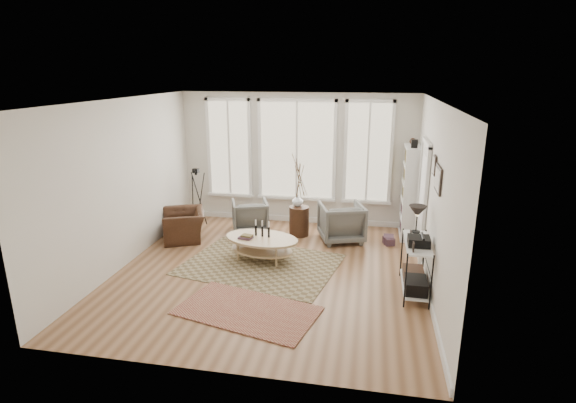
% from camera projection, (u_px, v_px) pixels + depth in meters
% --- Properties ---
extents(room, '(5.50, 5.54, 2.90)m').
position_uv_depth(room, '(271.00, 192.00, 7.40)').
color(room, '#9A6E4C').
rests_on(room, ground).
extents(bay_window, '(4.14, 0.12, 2.24)m').
position_uv_depth(bay_window, '(297.00, 152.00, 9.88)').
color(bay_window, tan).
rests_on(bay_window, ground).
extents(door, '(0.09, 1.06, 2.22)m').
position_uv_depth(door, '(423.00, 199.00, 8.09)').
color(door, silver).
rests_on(door, ground).
extents(bookcase, '(0.31, 0.85, 2.06)m').
position_uv_depth(bookcase, '(410.00, 192.00, 9.17)').
color(bookcase, white).
rests_on(bookcase, ground).
extents(low_shelf, '(0.38, 1.08, 1.30)m').
position_uv_depth(low_shelf, '(416.00, 261.00, 6.93)').
color(low_shelf, white).
rests_on(low_shelf, ground).
extents(wall_art, '(0.04, 0.88, 0.44)m').
position_uv_depth(wall_art, '(437.00, 175.00, 6.54)').
color(wall_art, black).
rests_on(wall_art, ground).
extents(rug_main, '(2.97, 2.46, 0.01)m').
position_uv_depth(rug_main, '(261.00, 264.00, 8.04)').
color(rug_main, brown).
rests_on(rug_main, ground).
extents(rug_runner, '(2.19, 1.56, 0.01)m').
position_uv_depth(rug_runner, '(247.00, 310.00, 6.48)').
color(rug_runner, maroon).
rests_on(rug_runner, ground).
extents(coffee_table, '(1.51, 1.12, 0.63)m').
position_uv_depth(coffee_table, '(261.00, 242.00, 8.17)').
color(coffee_table, tan).
rests_on(coffee_table, ground).
extents(armchair_left, '(0.95, 0.96, 0.69)m').
position_uv_depth(armchair_left, '(250.00, 216.00, 9.64)').
color(armchair_left, slate).
rests_on(armchair_left, ground).
extents(armchair_right, '(1.06, 1.08, 0.78)m').
position_uv_depth(armchair_right, '(341.00, 222.00, 9.09)').
color(armchair_right, slate).
rests_on(armchair_right, ground).
extents(side_table, '(0.41, 0.41, 1.74)m').
position_uv_depth(side_table, '(299.00, 197.00, 9.26)').
color(side_table, '#3A2215').
rests_on(side_table, ground).
extents(vase, '(0.27, 0.27, 0.24)m').
position_uv_depth(vase, '(298.00, 200.00, 9.36)').
color(vase, silver).
rests_on(vase, side_table).
extents(accent_chair, '(1.18, 1.12, 0.60)m').
position_uv_depth(accent_chair, '(184.00, 225.00, 9.19)').
color(accent_chair, '#3A2215').
rests_on(accent_chair, ground).
extents(tripod_camera, '(0.46, 0.46, 1.30)m').
position_uv_depth(tripod_camera, '(197.00, 200.00, 9.92)').
color(tripod_camera, black).
rests_on(tripod_camera, ground).
extents(book_stack_near, '(0.20, 0.25, 0.16)m').
position_uv_depth(book_stack_near, '(389.00, 239.00, 9.02)').
color(book_stack_near, maroon).
rests_on(book_stack_near, ground).
extents(book_stack_far, '(0.25, 0.28, 0.15)m').
position_uv_depth(book_stack_far, '(389.00, 241.00, 8.96)').
color(book_stack_far, maroon).
rests_on(book_stack_far, ground).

